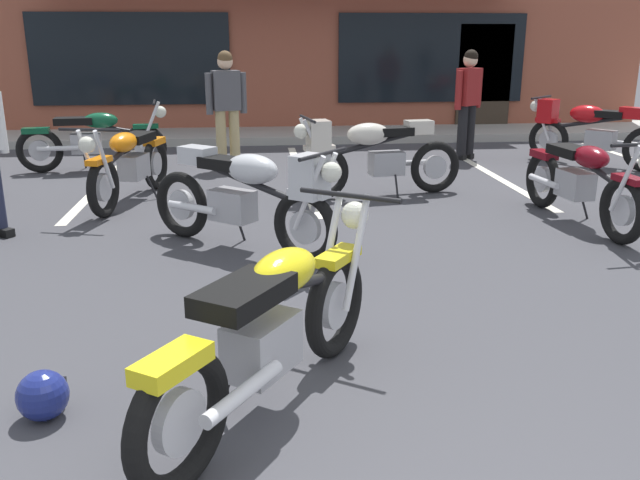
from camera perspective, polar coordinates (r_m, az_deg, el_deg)
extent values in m
plane|color=#3D3D42|center=(5.35, 1.95, -3.56)|extent=(80.00, 80.00, 0.00)
cube|color=#A8A59E|center=(13.03, -2.78, 8.93)|extent=(22.00, 1.80, 0.14)
cube|color=brown|center=(16.60, -3.61, 16.75)|extent=(14.61, 6.11, 3.68)
cube|color=black|center=(13.68, -15.74, 14.52)|extent=(3.74, 0.06, 1.70)
cube|color=black|center=(13.97, 9.47, 14.95)|extent=(3.74, 0.06, 1.70)
cube|color=#33281E|center=(14.31, 13.74, 13.14)|extent=(1.10, 0.06, 2.10)
cube|color=silver|center=(9.67, -17.61, 4.98)|extent=(0.12, 4.80, 0.01)
cube|color=silver|center=(9.49, -1.57, 5.55)|extent=(0.12, 4.80, 0.01)
cube|color=silver|center=(10.05, 13.88, 5.69)|extent=(0.12, 4.80, 0.01)
torus|color=black|center=(2.98, -11.80, -14.84)|extent=(0.44, 0.59, 0.64)
cylinder|color=#B7B7BC|center=(2.98, -11.80, -14.84)|extent=(0.21, 0.27, 0.29)
torus|color=black|center=(4.05, 1.28, -5.57)|extent=(0.44, 0.59, 0.64)
cylinder|color=#B7B7BC|center=(4.05, 1.28, -5.57)|extent=(0.21, 0.27, 0.29)
cylinder|color=silver|center=(4.06, 0.81, -0.70)|extent=(0.22, 0.29, 0.66)
cylinder|color=silver|center=(3.99, 3.11, -1.06)|extent=(0.22, 0.29, 0.66)
cylinder|color=black|center=(4.01, 2.50, 3.79)|extent=(0.57, 0.40, 0.03)
sphere|color=silver|center=(4.11, 2.96, 2.11)|extent=(0.24, 0.24, 0.17)
cube|color=yellow|center=(3.98, 1.57, -1.38)|extent=(0.32, 0.38, 0.06)
cube|color=#9E9EA3|center=(3.39, -4.92, -8.86)|extent=(0.42, 0.47, 0.28)
cylinder|color=silver|center=(3.06, -6.49, -12.71)|extent=(0.37, 0.50, 0.07)
cylinder|color=black|center=(3.45, -3.21, -4.01)|extent=(0.58, 0.81, 0.26)
ellipsoid|color=yellow|center=(3.43, -3.06, -2.65)|extent=(0.48, 0.54, 0.22)
cube|color=black|center=(3.15, -6.45, -4.57)|extent=(0.52, 0.59, 0.10)
cube|color=yellow|center=(2.83, -12.41, -10.17)|extent=(0.33, 0.39, 0.08)
cylinder|color=black|center=(3.55, -7.94, -12.44)|extent=(0.13, 0.10, 0.29)
torus|color=black|center=(8.82, -13.77, 6.30)|extent=(0.26, 0.64, 0.64)
cylinder|color=#B7B7BC|center=(8.82, -13.77, 6.30)|extent=(0.13, 0.29, 0.29)
torus|color=black|center=(7.54, -17.88, 4.22)|extent=(0.26, 0.64, 0.64)
cylinder|color=#B7B7BC|center=(7.54, -17.88, 4.22)|extent=(0.13, 0.29, 0.29)
cylinder|color=silver|center=(7.35, -17.81, 6.47)|extent=(0.12, 0.33, 0.66)
cylinder|color=silver|center=(7.44, -19.06, 6.46)|extent=(0.12, 0.33, 0.66)
cylinder|color=black|center=(7.28, -18.96, 8.82)|extent=(0.65, 0.20, 0.03)
sphere|color=silver|center=(7.23, -19.14, 7.63)|extent=(0.21, 0.21, 0.17)
cube|color=orange|center=(7.45, -18.22, 6.40)|extent=(0.23, 0.38, 0.06)
cube|color=#9E9EA3|center=(8.23, -15.48, 6.00)|extent=(0.33, 0.45, 0.28)
cylinder|color=silver|center=(8.63, -15.33, 6.22)|extent=(0.21, 0.55, 0.07)
cylinder|color=black|center=(8.01, -16.19, 7.41)|extent=(0.30, 0.93, 0.26)
ellipsoid|color=orange|center=(7.98, -16.30, 7.95)|extent=(0.37, 0.53, 0.22)
cube|color=black|center=(8.31, -15.26, 8.36)|extent=(0.40, 0.57, 0.10)
cube|color=orange|center=(8.80, -13.85, 8.11)|extent=(0.25, 0.39, 0.08)
cylinder|color=black|center=(8.28, -14.01, 4.33)|extent=(0.14, 0.06, 0.29)
torus|color=black|center=(10.38, -22.65, 7.02)|extent=(0.65, 0.17, 0.64)
cylinder|color=#B7B7BC|center=(10.38, -22.65, 7.02)|extent=(0.29, 0.09, 0.29)
torus|color=black|center=(10.22, -14.65, 7.63)|extent=(0.65, 0.17, 0.64)
cylinder|color=#B7B7BC|center=(10.22, -14.65, 7.63)|extent=(0.29, 0.09, 0.29)
cylinder|color=silver|center=(10.26, -14.20, 9.50)|extent=(0.33, 0.08, 0.66)
cylinder|color=silver|center=(10.08, -14.22, 9.38)|extent=(0.33, 0.08, 0.66)
cylinder|color=black|center=(10.14, -13.88, 11.26)|extent=(0.10, 0.66, 0.03)
sphere|color=silver|center=(10.15, -13.37, 10.51)|extent=(0.19, 0.19, 0.17)
cube|color=#0F4C2D|center=(10.18, -14.54, 9.31)|extent=(0.37, 0.18, 0.06)
cube|color=#9E9EA3|center=(10.28, -19.17, 7.74)|extent=(0.42, 0.28, 0.28)
cylinder|color=silver|center=(10.20, -21.31, 7.23)|extent=(0.55, 0.13, 0.07)
cylinder|color=black|center=(10.22, -18.18, 9.16)|extent=(0.94, 0.16, 0.26)
ellipsoid|color=#0F4C2D|center=(10.21, -18.11, 9.61)|extent=(0.51, 0.31, 0.22)
cube|color=black|center=(10.25, -20.13, 9.44)|extent=(0.55, 0.33, 0.10)
cube|color=#0F4C2D|center=(10.35, -22.94, 8.53)|extent=(0.38, 0.20, 0.08)
cylinder|color=black|center=(10.50, -19.31, 6.47)|extent=(0.04, 0.14, 0.29)
torus|color=black|center=(8.01, 18.33, 4.89)|extent=(0.17, 0.65, 0.64)
cylinder|color=#B7B7BC|center=(8.01, 18.33, 4.89)|extent=(0.09, 0.29, 0.29)
torus|color=black|center=(6.84, 24.24, 2.29)|extent=(0.17, 0.65, 0.64)
cylinder|color=#B7B7BC|center=(6.84, 24.24, 2.29)|extent=(0.09, 0.29, 0.29)
cylinder|color=silver|center=(6.64, 24.43, 4.71)|extent=(0.08, 0.33, 0.66)
cube|color=maroon|center=(6.74, 24.74, 4.67)|extent=(0.18, 0.37, 0.06)
cube|color=#9E9EA3|center=(7.46, 20.79, 4.44)|extent=(0.28, 0.42, 0.28)
cylinder|color=silver|center=(7.71, 18.43, 4.73)|extent=(0.13, 0.55, 0.07)
cylinder|color=black|center=(7.25, 21.82, 5.94)|extent=(0.16, 0.94, 0.26)
ellipsoid|color=maroon|center=(7.23, 21.97, 6.53)|extent=(0.31, 0.50, 0.22)
cube|color=black|center=(7.52, 20.48, 7.05)|extent=(0.33, 0.55, 0.10)
cube|color=maroon|center=(7.98, 18.44, 6.88)|extent=(0.20, 0.37, 0.08)
cylinder|color=black|center=(7.67, 21.46, 2.68)|extent=(0.14, 0.04, 0.29)
torus|color=black|center=(6.59, -11.63, 2.95)|extent=(0.56, 0.48, 0.64)
cylinder|color=#B7B7BC|center=(6.59, -11.63, 2.95)|extent=(0.26, 0.23, 0.29)
torus|color=black|center=(5.69, -1.27, 1.09)|extent=(0.56, 0.48, 0.64)
cylinder|color=#B7B7BC|center=(5.69, -1.27, 1.09)|extent=(0.26, 0.23, 0.29)
cylinder|color=silver|center=(5.63, 0.07, 4.28)|extent=(0.28, 0.24, 0.66)
cylinder|color=silver|center=(5.48, -0.97, 3.94)|extent=(0.28, 0.24, 0.66)
cylinder|color=black|center=(5.45, 0.26, 7.30)|extent=(0.44, 0.53, 0.03)
sphere|color=silver|center=(5.43, 0.96, 5.76)|extent=(0.24, 0.24, 0.17)
cube|color=silver|center=(5.59, -0.95, 3.99)|extent=(0.37, 0.34, 0.06)
cube|color=#9E9EA3|center=(6.14, -7.42, 2.92)|extent=(0.46, 0.44, 0.28)
cylinder|color=silver|center=(6.30, -10.80, 2.73)|extent=(0.47, 0.40, 0.07)
cylinder|color=black|center=(5.96, -6.05, 4.91)|extent=(0.77, 0.64, 0.26)
ellipsoid|color=silver|center=(5.91, -5.78, 6.01)|extent=(0.59, 0.56, 0.26)
cube|color=silver|center=(5.56, -0.87, 5.38)|extent=(0.36, 0.37, 0.36)
cube|color=black|center=(6.13, -8.27, 6.49)|extent=(0.46, 0.44, 0.10)
cube|color=silver|center=(6.32, -10.34, 7.08)|extent=(0.37, 0.36, 0.16)
cylinder|color=black|center=(6.39, -6.76, 1.07)|extent=(0.10, 0.12, 0.29)
torus|color=black|center=(11.19, 18.77, 8.05)|extent=(0.50, 0.54, 0.64)
cylinder|color=#B7B7BC|center=(11.19, 18.77, 8.05)|extent=(0.24, 0.25, 0.29)
cylinder|color=silver|center=(11.11, 18.26, 9.70)|extent=(0.25, 0.27, 0.66)
cylinder|color=silver|center=(11.28, 18.65, 9.76)|extent=(0.25, 0.27, 0.66)
cylinder|color=black|center=(11.20, 18.23, 11.41)|extent=(0.51, 0.46, 0.03)
sphere|color=silver|center=(11.24, 17.79, 10.75)|extent=(0.24, 0.24, 0.17)
cube|color=#B70F14|center=(11.17, 18.73, 9.59)|extent=(0.34, 0.36, 0.06)
cube|color=#9E9EA3|center=(10.89, 22.67, 7.85)|extent=(0.45, 0.46, 0.28)
cylinder|color=silver|center=(10.91, 24.73, 7.41)|extent=(0.42, 0.46, 0.07)
cylinder|color=black|center=(10.93, 21.82, 9.24)|extent=(0.67, 0.74, 0.26)
ellipsoid|color=#B70F14|center=(10.93, 21.70, 9.90)|extent=(0.57, 0.59, 0.26)
cube|color=#B70F14|center=(11.16, 18.75, 10.31)|extent=(0.37, 0.37, 0.36)
cube|color=black|center=(10.81, 23.40, 9.75)|extent=(0.45, 0.46, 0.10)
cube|color=#B70F14|center=(10.71, 24.94, 9.73)|extent=(0.36, 0.37, 0.16)
cylinder|color=black|center=(10.74, 22.53, 6.34)|extent=(0.12, 0.11, 0.29)
torus|color=black|center=(8.47, 9.72, 6.11)|extent=(0.65, 0.20, 0.64)
cylinder|color=#B7B7BC|center=(8.47, 9.72, 6.11)|extent=(0.29, 0.11, 0.29)
torus|color=black|center=(7.98, 0.22, 5.69)|extent=(0.65, 0.20, 0.64)
cylinder|color=#B7B7BC|center=(7.98, 0.22, 5.69)|extent=(0.29, 0.11, 0.29)
cylinder|color=silver|center=(7.81, -0.31, 7.83)|extent=(0.33, 0.10, 0.66)
cylinder|color=silver|center=(7.98, -0.64, 8.03)|extent=(0.33, 0.10, 0.66)
cylinder|color=black|center=(7.83, -1.06, 10.22)|extent=(0.14, 0.66, 0.03)
sphere|color=silver|center=(7.83, -1.63, 9.19)|extent=(0.20, 0.20, 0.17)
cube|color=beige|center=(7.91, -0.05, 7.81)|extent=(0.38, 0.20, 0.06)
cube|color=#9E9EA3|center=(8.21, 5.65, 6.50)|extent=(0.43, 0.30, 0.28)
cylinder|color=silver|center=(8.48, 7.67, 6.49)|extent=(0.55, 0.16, 0.07)
cylinder|color=black|center=(8.10, 4.37, 8.11)|extent=(0.94, 0.21, 0.26)
ellipsoid|color=beige|center=(8.07, 4.11, 8.95)|extent=(0.56, 0.38, 0.26)
cube|color=beige|center=(7.89, -0.13, 8.81)|extent=(0.28, 0.32, 0.36)
cube|color=black|center=(8.18, 6.40, 9.14)|extent=(0.43, 0.30, 0.10)
cube|color=beige|center=(8.29, 8.36, 9.45)|extent=(0.35, 0.25, 0.16)
cylinder|color=black|center=(8.12, 6.51, 4.48)|extent=(0.05, 0.14, 0.29)
cube|color=black|center=(7.25, -25.26, 0.62)|extent=(0.25, 0.22, 0.08)
cylinder|color=silver|center=(7.17, -25.50, 8.96)|extent=(0.14, 0.14, 0.58)
cube|color=black|center=(10.94, 11.65, 6.92)|extent=(0.22, 0.25, 0.08)
cube|color=black|center=(11.10, 12.27, 7.02)|extent=(0.22, 0.25, 0.08)
cylinder|color=black|center=(10.86, 11.95, 9.07)|extent=(0.21, 0.21, 0.80)
cylinder|color=black|center=(11.02, 12.58, 9.14)|extent=(0.21, 0.21, 0.80)
cube|color=maroon|center=(10.87, 12.49, 12.55)|extent=(0.44, 0.40, 0.56)
cylinder|color=maroon|center=(10.68, 11.66, 12.31)|extent=(0.14, 0.14, 0.58)
cylinder|color=maroon|center=(11.08, 13.25, 12.37)|extent=(0.14, 0.14, 0.58)
sphere|color=beige|center=(10.85, 12.62, 14.66)|extent=(0.31, 0.31, 0.22)
sphere|color=black|center=(10.85, 12.69, 14.91)|extent=(0.29, 0.29, 0.21)
cube|color=black|center=(10.14, -8.32, 6.32)|extent=(0.16, 0.26, 0.08)
cube|color=black|center=(10.19, -7.22, 6.41)|extent=(0.16, 0.26, 0.08)
cylinder|color=tan|center=(10.03, -8.37, 8.64)|extent=(0.18, 0.18, 0.80)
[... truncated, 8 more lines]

